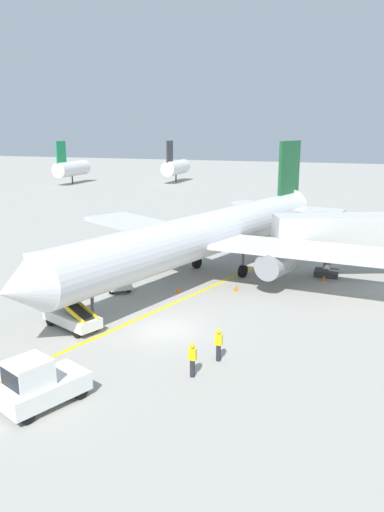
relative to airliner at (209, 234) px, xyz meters
The scene contains 17 objects.
ground_plane 11.51m from the airliner, 85.68° to the right, with size 300.00×300.00×0.00m, color #9E9B93.
taxi_line_yellow 6.87m from the airliner, 91.55° to the right, with size 0.30×80.00×0.01m, color yellow.
airliner is the anchor object (origin of this frame).
jet_bridge 12.35m from the airliner, 20.46° to the left, with size 12.91×7.26×4.85m.
pushback_tug 20.30m from the airliner, 93.11° to the right, with size 3.14×4.05×2.20m.
baggage_tug_near_wing 13.57m from the airliner, 154.51° to the right, with size 2.59×2.64×2.10m.
belt_loader_forward_hold 7.84m from the airliner, 140.18° to the right, with size 4.19×4.62×2.59m.
belt_loader_aft_hold 13.46m from the airliner, 109.93° to the right, with size 5.10×3.07×2.59m.
ground_crew_marshaller 16.38m from the airliner, 75.38° to the right, with size 0.36×0.24×1.70m.
ground_crew_wing_walker 14.72m from the airliner, 70.78° to the right, with size 0.36×0.24×1.70m.
safety_cone_nose_left 5.09m from the airliner, 43.54° to the right, with size 0.36×0.36×0.44m, color orange.
safety_cone_nose_right 8.50m from the airliner, 39.54° to the left, with size 0.36×0.36×0.44m, color orange.
safety_cone_wingtip_left 9.35m from the airliner, 11.98° to the left, with size 0.36×0.36×0.44m, color orange.
safety_cone_wingtip_right 13.67m from the airliner, 139.24° to the right, with size 0.36×0.36×0.44m, color orange.
safety_cone_tail_area 5.56m from the airliner, 100.98° to the right, with size 0.36×0.36×0.44m, color orange.
distant_aircraft_far_left 72.08m from the airliner, 130.64° to the left, with size 3.00×10.10×8.80m.
distant_aircraft_mid_left 70.30m from the airliner, 113.11° to the left, with size 3.00×10.10×8.80m.
Camera 1 is at (10.16, -24.59, 11.23)m, focal length 34.88 mm.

